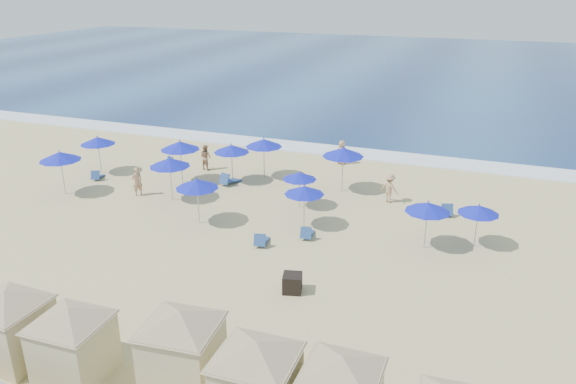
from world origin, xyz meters
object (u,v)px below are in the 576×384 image
object	(u,v)px
umbrella_3	(170,162)
umbrella_10	(479,210)
umbrella_4	(264,143)
umbrella_5	(231,149)
umbrella_6	(197,184)
beachgoer_0	(137,181)
umbrella_7	(300,176)
umbrella_9	(343,152)
cabana_0	(10,316)
beachgoer_1	(205,157)
cabana_3	(257,370)
trash_bin	(292,283)
beachgoer_2	(389,188)
umbrella_8	(304,190)
cabana_4	(342,384)
umbrella_11	(428,207)
umbrella_1	(60,156)
umbrella_2	(180,145)
umbrella_0	(98,141)
cabana_2	(181,339)
beachgoer_3	(342,152)
cabana_1	(72,334)

from	to	relation	value
umbrella_3	umbrella_10	distance (m)	15.82
umbrella_4	umbrella_5	size ratio (longest dim) A/B	1.05
umbrella_6	beachgoer_0	world-z (taller)	umbrella_6
umbrella_7	umbrella_9	size ratio (longest dim) A/B	0.76
cabana_0	beachgoer_1	world-z (taller)	cabana_0
umbrella_3	beachgoer_1	world-z (taller)	umbrella_3
umbrella_7	umbrella_10	world-z (taller)	umbrella_10
cabana_3	umbrella_5	distance (m)	19.20
umbrella_3	umbrella_10	bearing A→B (deg)	-0.19
trash_bin	beachgoer_2	distance (m)	10.64
umbrella_8	umbrella_9	distance (m)	5.42
cabana_3	umbrella_3	size ratio (longest dim) A/B	1.77
umbrella_3	umbrella_4	xyz separation A→B (m)	(3.29, 5.15, 0.02)
umbrella_9	cabana_4	bearing A→B (deg)	-74.61
umbrella_11	beachgoer_1	xyz separation A→B (m)	(-14.48, 6.26, -1.18)
cabana_4	umbrella_10	xyz separation A→B (m)	(2.71, 12.78, 0.31)
umbrella_1	beachgoer_1	xyz separation A→B (m)	(5.34, 6.61, -1.42)
trash_bin	umbrella_2	xyz separation A→B (m)	(-10.39, 9.29, 1.90)
umbrella_0	umbrella_3	world-z (taller)	umbrella_3
cabana_0	beachgoer_2	bearing A→B (deg)	63.84
trash_bin	umbrella_3	distance (m)	11.68
umbrella_2	beachgoer_2	world-z (taller)	umbrella_2
cabana_4	beachgoer_0	distance (m)	19.91
trash_bin	cabana_4	size ratio (longest dim) A/B	0.17
umbrella_8	cabana_3	bearing A→B (deg)	-76.62
umbrella_8	beachgoer_2	distance (m)	5.79
umbrella_7	beachgoer_0	size ratio (longest dim) A/B	1.24
cabana_2	cabana_3	distance (m)	2.67
cabana_3	beachgoer_2	bearing A→B (deg)	89.02
umbrella_2	cabana_0	bearing A→B (deg)	-77.71
cabana_0	beachgoer_3	size ratio (longest dim) A/B	2.75
umbrella_5	umbrella_6	distance (m)	6.02
umbrella_2	umbrella_6	xyz separation A→B (m)	(3.84, -4.87, -0.18)
umbrella_0	umbrella_8	bearing A→B (deg)	-12.23
beachgoer_2	umbrella_8	bearing A→B (deg)	74.39
umbrella_0	umbrella_6	size ratio (longest dim) A/B	1.00
umbrella_9	cabana_2	bearing A→B (deg)	-90.26
umbrella_2	umbrella_6	bearing A→B (deg)	-51.75
umbrella_10	beachgoer_2	bearing A→B (deg)	139.99
cabana_2	umbrella_1	distance (m)	18.29
cabana_1	umbrella_1	size ratio (longest dim) A/B	1.64
umbrella_3	umbrella_6	bearing A→B (deg)	-37.31
umbrella_3	umbrella_10	world-z (taller)	umbrella_3
cabana_1	umbrella_8	bearing A→B (deg)	77.17
cabana_0	cabana_2	xyz separation A→B (m)	(5.65, 0.84, 0.04)
cabana_3	umbrella_9	bearing A→B (deg)	98.11
umbrella_3	trash_bin	bearing A→B (deg)	-35.04
umbrella_3	umbrella_5	xyz separation A→B (m)	(1.84, 3.72, -0.09)
cabana_0	beachgoer_0	distance (m)	14.31
umbrella_5	umbrella_4	bearing A→B (deg)	44.59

